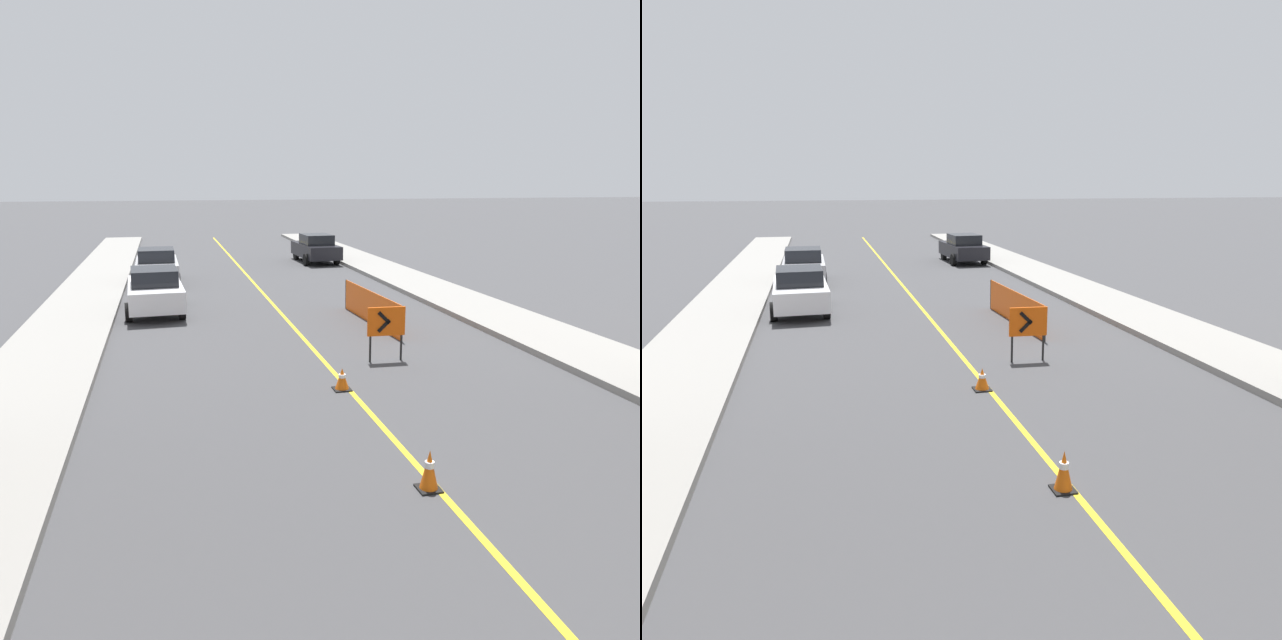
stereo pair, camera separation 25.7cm
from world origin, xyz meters
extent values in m
cube|color=gold|center=(0.00, 28.01, 0.00)|extent=(0.12, 56.02, 0.01)
cube|color=gray|center=(-6.90, 28.01, 0.09)|extent=(2.68, 56.02, 0.17)
cube|color=gray|center=(6.90, 28.01, 0.09)|extent=(2.68, 56.02, 0.17)
cube|color=black|center=(-0.14, 12.97, 0.01)|extent=(0.35, 0.35, 0.03)
cone|color=orange|center=(-0.14, 12.97, 0.33)|extent=(0.28, 0.28, 0.61)
cylinder|color=white|center=(-0.14, 12.97, 0.41)|extent=(0.15, 0.15, 0.10)
cube|color=black|center=(-0.16, 17.69, 0.01)|extent=(0.39, 0.39, 0.03)
cone|color=orange|center=(-0.16, 17.69, 0.27)|extent=(0.31, 0.31, 0.47)
cylinder|color=white|center=(-0.16, 17.69, 0.32)|extent=(0.16, 0.16, 0.08)
cube|color=#EF560C|center=(1.56, 19.60, 1.05)|extent=(0.99, 0.11, 0.74)
cube|color=black|center=(1.48, 19.56, 1.15)|extent=(0.35, 0.04, 0.35)
cube|color=black|center=(1.48, 19.56, 0.94)|extent=(0.35, 0.04, 0.35)
cylinder|color=black|center=(1.14, 19.60, 0.34)|extent=(0.06, 0.06, 0.67)
cylinder|color=black|center=(1.98, 19.60, 0.34)|extent=(0.06, 0.06, 0.67)
cube|color=#EF560C|center=(2.57, 23.84, 0.52)|extent=(0.26, 4.96, 1.05)
cylinder|color=#262626|center=(2.68, 21.36, 0.52)|extent=(0.05, 0.05, 1.05)
cylinder|color=#262626|center=(2.46, 26.32, 0.52)|extent=(0.05, 0.05, 1.05)
cube|color=silver|center=(-4.24, 27.23, 0.68)|extent=(1.99, 4.38, 0.72)
cube|color=black|center=(-4.24, 27.02, 1.31)|extent=(1.62, 2.00, 0.55)
cylinder|color=black|center=(-5.09, 28.57, 0.32)|extent=(0.25, 0.65, 0.64)
cylinder|color=black|center=(-3.38, 28.57, 0.32)|extent=(0.25, 0.65, 0.64)
cylinder|color=black|center=(-5.09, 25.90, 0.32)|extent=(0.25, 0.65, 0.64)
cylinder|color=black|center=(-3.38, 25.90, 0.32)|extent=(0.25, 0.65, 0.64)
cube|color=#B7B7BC|center=(-4.22, 33.72, 0.68)|extent=(1.86, 4.32, 0.72)
cube|color=black|center=(-4.22, 33.50, 1.31)|extent=(1.56, 1.96, 0.55)
cylinder|color=black|center=(-5.08, 35.05, 0.32)|extent=(0.23, 0.64, 0.64)
cylinder|color=black|center=(-3.37, 35.05, 0.32)|extent=(0.23, 0.64, 0.64)
cylinder|color=black|center=(-5.08, 32.38, 0.32)|extent=(0.23, 0.64, 0.64)
cylinder|color=black|center=(-3.37, 32.38, 0.32)|extent=(0.23, 0.64, 0.64)
cube|color=black|center=(4.42, 39.17, 0.68)|extent=(2.02, 4.39, 0.72)
cube|color=black|center=(4.42, 38.96, 1.31)|extent=(1.63, 2.01, 0.55)
cylinder|color=black|center=(3.57, 40.50, 0.32)|extent=(0.25, 0.65, 0.64)
cylinder|color=black|center=(5.28, 40.50, 0.32)|extent=(0.25, 0.65, 0.64)
cylinder|color=black|center=(3.57, 37.84, 0.32)|extent=(0.25, 0.65, 0.64)
cylinder|color=black|center=(5.28, 37.84, 0.32)|extent=(0.25, 0.65, 0.64)
camera|label=1|loc=(-3.81, 5.00, 4.57)|focal=35.00mm
camera|label=2|loc=(-3.56, 4.94, 4.57)|focal=35.00mm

